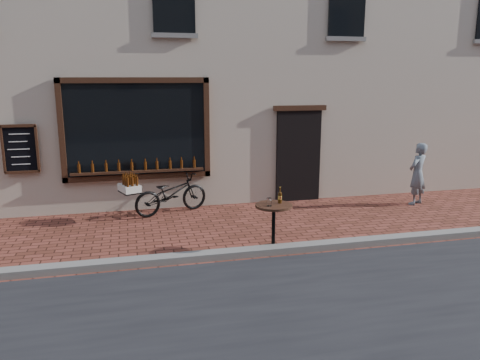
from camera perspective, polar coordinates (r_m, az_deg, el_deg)
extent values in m
plane|color=#57281C|center=(7.96, 2.69, -9.56)|extent=(90.00, 90.00, 0.00)
cube|color=slate|center=(8.12, 2.30, -8.66)|extent=(90.00, 0.25, 0.12)
cube|color=#BBAA93|center=(13.88, -5.05, 20.80)|extent=(28.00, 6.00, 10.00)
cube|color=black|center=(10.59, -12.51, 6.05)|extent=(3.00, 0.06, 2.00)
cube|color=black|center=(10.51, -12.78, 11.78)|extent=(3.24, 0.10, 0.12)
cube|color=black|center=(10.74, -12.24, 0.41)|extent=(3.24, 0.10, 0.12)
cube|color=black|center=(10.66, -20.95, 5.56)|extent=(0.12, 0.10, 2.24)
cube|color=black|center=(10.71, -4.09, 6.38)|extent=(0.12, 0.10, 2.24)
cube|color=black|center=(10.66, -12.27, 1.04)|extent=(2.90, 0.16, 0.05)
cube|color=black|center=(11.42, 7.11, 2.90)|extent=(1.10, 0.10, 2.20)
cube|color=black|center=(11.26, 7.33, 8.70)|extent=(1.30, 0.10, 0.12)
cube|color=black|center=(10.86, -25.20, 3.44)|extent=(0.62, 0.04, 0.92)
cylinder|color=#3D1C07|center=(10.69, -19.00, 1.33)|extent=(0.06, 0.06, 0.19)
cylinder|color=#3D1C07|center=(10.67, -17.52, 1.40)|extent=(0.06, 0.06, 0.19)
cylinder|color=#3D1C07|center=(10.65, -16.03, 1.48)|extent=(0.06, 0.06, 0.19)
cylinder|color=#3D1C07|center=(10.64, -14.54, 1.56)|extent=(0.06, 0.06, 0.19)
cylinder|color=#3D1C07|center=(10.64, -13.04, 1.63)|extent=(0.06, 0.06, 0.19)
cylinder|color=#3D1C07|center=(10.64, -11.55, 1.71)|extent=(0.06, 0.06, 0.19)
cylinder|color=#3D1C07|center=(10.66, -10.06, 1.78)|extent=(0.06, 0.06, 0.19)
cylinder|color=#3D1C07|center=(10.67, -8.57, 1.85)|extent=(0.06, 0.06, 0.19)
cylinder|color=#3D1C07|center=(10.70, -7.09, 1.92)|extent=(0.06, 0.06, 0.19)
cylinder|color=#3D1C07|center=(10.73, -5.61, 1.99)|extent=(0.06, 0.06, 0.19)
cube|color=black|center=(11.80, 12.94, 20.06)|extent=(0.90, 0.06, 1.40)
imported|color=black|center=(10.48, -8.40, -1.64)|extent=(1.82, 1.17, 0.90)
cube|color=black|center=(10.08, -13.30, -1.42)|extent=(0.49, 0.57, 0.03)
cube|color=beige|center=(10.06, -13.33, -0.95)|extent=(0.50, 0.59, 0.14)
cylinder|color=#3D1C07|center=(9.89, -12.46, -0.14)|extent=(0.06, 0.06, 0.19)
cylinder|color=#3D1C07|center=(9.86, -13.00, -0.22)|extent=(0.06, 0.06, 0.19)
cylinder|color=#3D1C07|center=(9.82, -13.54, -0.29)|extent=(0.06, 0.06, 0.19)
cylinder|color=#3D1C07|center=(10.00, -12.71, -0.02)|extent=(0.06, 0.06, 0.19)
cylinder|color=#3D1C07|center=(9.97, -13.25, -0.09)|extent=(0.06, 0.06, 0.19)
cylinder|color=#3D1C07|center=(9.93, -13.79, -0.16)|extent=(0.06, 0.06, 0.19)
cylinder|color=#3D1C07|center=(10.11, -12.97, 0.10)|extent=(0.06, 0.06, 0.19)
cylinder|color=#3D1C07|center=(10.08, -13.50, 0.03)|extent=(0.06, 0.06, 0.19)
cylinder|color=#3D1C07|center=(10.04, -14.03, -0.04)|extent=(0.06, 0.06, 0.19)
cylinder|color=#3D1C07|center=(10.22, -13.21, 0.22)|extent=(0.06, 0.06, 0.19)
cylinder|color=#3D1C07|center=(10.19, -13.74, 0.16)|extent=(0.06, 0.06, 0.19)
cylinder|color=black|center=(8.35, 4.06, -8.39)|extent=(0.47, 0.47, 0.03)
cylinder|color=black|center=(8.22, 4.10, -5.82)|extent=(0.06, 0.06, 0.76)
cylinder|color=black|center=(8.10, 4.14, -3.14)|extent=(0.65, 0.65, 0.04)
cylinder|color=gold|center=(8.16, 4.89, -2.13)|extent=(0.07, 0.07, 0.06)
cylinder|color=white|center=(7.97, 3.58, -2.70)|extent=(0.08, 0.08, 0.14)
imported|color=slate|center=(11.82, 20.83, 0.71)|extent=(0.64, 0.56, 1.47)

